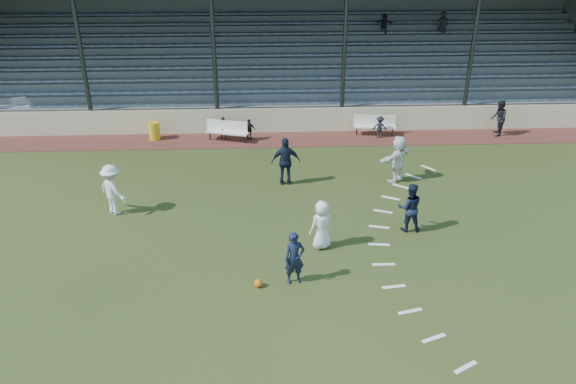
% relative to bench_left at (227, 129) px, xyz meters
% --- Properties ---
extents(ground, '(90.00, 90.00, 0.00)m').
position_rel_bench_left_xyz_m(ground, '(2.51, -10.49, -0.58)').
color(ground, '#2D3917').
rests_on(ground, ground).
extents(cinder_track, '(34.00, 2.00, 0.02)m').
position_rel_bench_left_xyz_m(cinder_track, '(2.51, 0.01, -0.57)').
color(cinder_track, '#512520').
rests_on(cinder_track, ground).
extents(retaining_wall, '(34.00, 0.18, 1.20)m').
position_rel_bench_left_xyz_m(retaining_wall, '(2.51, 1.06, 0.02)').
color(retaining_wall, beige).
rests_on(retaining_wall, ground).
extents(bench_left, '(2.03, 0.99, 0.95)m').
position_rel_bench_left_xyz_m(bench_left, '(0.00, 0.00, 0.00)').
color(bench_left, white).
rests_on(bench_left, cinder_track).
extents(bench_right, '(2.03, 0.65, 0.95)m').
position_rel_bench_left_xyz_m(bench_right, '(7.02, 0.47, 0.00)').
color(bench_right, white).
rests_on(bench_right, cinder_track).
extents(trash_bin, '(0.52, 0.52, 0.83)m').
position_rel_bench_left_xyz_m(trash_bin, '(-3.43, 0.32, -0.15)').
color(trash_bin, gold).
rests_on(trash_bin, cinder_track).
extents(football, '(0.24, 0.24, 0.24)m').
position_rel_bench_left_xyz_m(football, '(1.50, -11.45, -0.46)').
color(football, orange).
rests_on(football, ground).
extents(player_white_lead, '(0.95, 0.82, 1.65)m').
position_rel_bench_left_xyz_m(player_white_lead, '(3.52, -9.39, 0.24)').
color(player_white_lead, white).
rests_on(player_white_lead, ground).
extents(player_navy_lead, '(0.67, 0.52, 1.64)m').
position_rel_bench_left_xyz_m(player_navy_lead, '(2.56, -11.25, 0.24)').
color(player_navy_lead, '#121A32').
rests_on(player_navy_lead, ground).
extents(player_navy_mid, '(0.87, 0.69, 1.72)m').
position_rel_bench_left_xyz_m(player_navy_mid, '(6.57, -8.43, 0.28)').
color(player_navy_mid, '#121A32').
rests_on(player_navy_mid, ground).
extents(player_white_wing, '(1.37, 1.30, 1.87)m').
position_rel_bench_left_xyz_m(player_white_wing, '(-3.64, -6.82, 0.35)').
color(player_white_wing, white).
rests_on(player_white_wing, ground).
extents(player_navy_wing, '(1.15, 0.52, 1.93)m').
position_rel_bench_left_xyz_m(player_navy_wing, '(2.56, -4.71, 0.38)').
color(player_navy_wing, '#121A32').
rests_on(player_navy_wing, ground).
extents(player_white_back, '(1.69, 1.56, 1.89)m').
position_rel_bench_left_xyz_m(player_white_back, '(7.01, -4.57, 0.36)').
color(player_white_back, white).
rests_on(player_white_back, ground).
extents(official, '(0.82, 0.96, 1.71)m').
position_rel_bench_left_xyz_m(official, '(12.88, 0.12, 0.29)').
color(official, black).
rests_on(official, cinder_track).
extents(sub_left_near, '(0.42, 0.29, 1.10)m').
position_rel_bench_left_xyz_m(sub_left_near, '(-0.20, 0.21, -0.02)').
color(sub_left_near, black).
rests_on(sub_left_near, cinder_track).
extents(sub_left_far, '(0.63, 0.41, 1.00)m').
position_rel_bench_left_xyz_m(sub_left_far, '(1.05, 0.07, -0.06)').
color(sub_left_far, black).
rests_on(sub_left_far, cinder_track).
extents(sub_right, '(0.75, 0.53, 1.05)m').
position_rel_bench_left_xyz_m(sub_right, '(7.20, 0.08, -0.04)').
color(sub_right, black).
rests_on(sub_right, cinder_track).
extents(grandstand, '(34.60, 9.00, 6.61)m').
position_rel_bench_left_xyz_m(grandstand, '(2.51, 5.78, 1.62)').
color(grandstand, slate).
rests_on(grandstand, ground).
extents(penalty_arc, '(3.89, 14.63, 0.01)m').
position_rel_bench_left_xyz_m(penalty_arc, '(6.63, -10.49, -0.58)').
color(penalty_arc, white).
rests_on(penalty_arc, ground).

